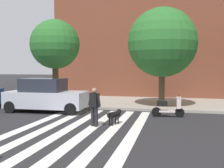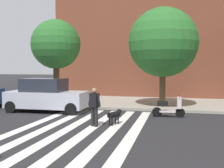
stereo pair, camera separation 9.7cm
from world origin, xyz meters
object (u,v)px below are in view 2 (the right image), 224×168
(pedestrian_dog_walker, at_px, (94,105))
(dog_on_leash, at_px, (115,115))
(street_tree_middle, at_px, (163,43))
(parked_scooter, at_px, (168,108))
(parked_car_behind_first, at_px, (46,96))
(street_tree_nearest, at_px, (56,45))

(pedestrian_dog_walker, xyz_separation_m, dog_on_leash, (0.75, 0.55, -0.48))
(street_tree_middle, bearing_deg, parked_scooter, -80.60)
(parked_car_behind_first, bearing_deg, street_tree_middle, 21.48)
(parked_car_behind_first, height_order, pedestrian_dog_walker, parked_car_behind_first)
(dog_on_leash, bearing_deg, street_tree_middle, 69.93)
(street_tree_nearest, distance_m, dog_on_leash, 7.81)
(parked_car_behind_first, bearing_deg, street_tree_nearest, 101.92)
(street_tree_middle, distance_m, dog_on_leash, 6.36)
(parked_car_behind_first, xyz_separation_m, pedestrian_dog_walker, (3.80, -3.01, 0.03))
(street_tree_middle, xyz_separation_m, pedestrian_dog_walker, (-2.57, -5.52, -3.06))
(parked_car_behind_first, xyz_separation_m, dog_on_leash, (4.55, -2.46, -0.46))
(parked_scooter, distance_m, street_tree_nearest, 8.46)
(parked_car_behind_first, relative_size, pedestrian_dog_walker, 2.77)
(street_tree_middle, bearing_deg, street_tree_nearest, -178.58)
(dog_on_leash, bearing_deg, pedestrian_dog_walker, -143.87)
(parked_scooter, xyz_separation_m, dog_on_leash, (-2.25, -2.35, -0.04))
(parked_scooter, distance_m, dog_on_leash, 3.25)
(street_tree_nearest, bearing_deg, pedestrian_dog_walker, -51.23)
(dog_on_leash, bearing_deg, parked_car_behind_first, 151.62)
(parked_scooter, bearing_deg, pedestrian_dog_walker, -136.01)
(parked_car_behind_first, distance_m, pedestrian_dog_walker, 4.85)
(street_tree_nearest, bearing_deg, parked_car_behind_first, -78.08)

